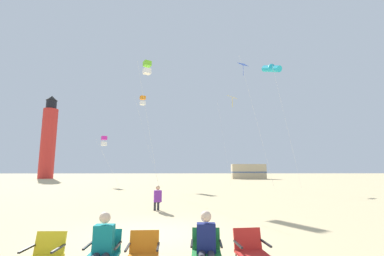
{
  "coord_description": "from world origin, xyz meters",
  "views": [
    {
      "loc": [
        0.88,
        -8.2,
        1.93
      ],
      "look_at": [
        1.57,
        11.6,
        5.0
      ],
      "focal_mm": 24.6,
      "sensor_mm": 36.0,
      "label": 1
    }
  ],
  "objects_px": {
    "kite_tube_cyan": "(272,68)",
    "kite_box_lime": "(147,68)",
    "kite_diamond_blue": "(244,70)",
    "kite_box_magenta": "(104,141)",
    "camp_chair_yellow": "(45,253)",
    "kite_box_orange": "(143,101)",
    "kite_diamond_gold": "(232,101)",
    "camp_chair_orange": "(143,251)",
    "camp_chair_red": "(250,248)",
    "lighthouse_distant": "(49,139)",
    "rv_van_tan": "(248,171)",
    "spectator_teal_chair": "(102,245)",
    "camp_chair_green": "(206,248)",
    "spectator_green_chair": "(206,243)",
    "camp_chair_teal": "(104,250)",
    "kite_flyer_standing": "(157,197)"
  },
  "relations": [
    {
      "from": "camp_chair_orange",
      "to": "spectator_green_chair",
      "type": "relative_size",
      "value": 0.71
    },
    {
      "from": "camp_chair_green",
      "to": "kite_diamond_blue",
      "type": "bearing_deg",
      "value": 77.87
    },
    {
      "from": "kite_diamond_gold",
      "to": "camp_chair_orange",
      "type": "bearing_deg",
      "value": -104.46
    },
    {
      "from": "camp_chair_green",
      "to": "kite_box_orange",
      "type": "xyz_separation_m",
      "value": [
        -5.53,
        27.35,
        9.91
      ]
    },
    {
      "from": "camp_chair_yellow",
      "to": "kite_diamond_blue",
      "type": "distance_m",
      "value": 25.29
    },
    {
      "from": "kite_diamond_gold",
      "to": "camp_chair_red",
      "type": "bearing_deg",
      "value": -100.2
    },
    {
      "from": "kite_diamond_gold",
      "to": "rv_van_tan",
      "type": "relative_size",
      "value": 1.57
    },
    {
      "from": "kite_diamond_blue",
      "to": "kite_tube_cyan",
      "type": "height_order",
      "value": "kite_tube_cyan"
    },
    {
      "from": "kite_box_orange",
      "to": "camp_chair_orange",
      "type": "bearing_deg",
      "value": -80.89
    },
    {
      "from": "kite_flyer_standing",
      "to": "kite_box_magenta",
      "type": "xyz_separation_m",
      "value": [
        -8.34,
        19.34,
        4.62
      ]
    },
    {
      "from": "camp_chair_orange",
      "to": "kite_diamond_gold",
      "type": "distance_m",
      "value": 26.73
    },
    {
      "from": "camp_chair_teal",
      "to": "spectator_green_chair",
      "type": "height_order",
      "value": "spectator_green_chair"
    },
    {
      "from": "camp_chair_orange",
      "to": "kite_box_lime",
      "type": "relative_size",
      "value": 0.07
    },
    {
      "from": "spectator_green_chair",
      "to": "camp_chair_yellow",
      "type": "bearing_deg",
      "value": -174.95
    },
    {
      "from": "camp_chair_yellow",
      "to": "kite_box_orange",
      "type": "height_order",
      "value": "kite_box_orange"
    },
    {
      "from": "camp_chair_red",
      "to": "lighthouse_distant",
      "type": "relative_size",
      "value": 0.05
    },
    {
      "from": "camp_chair_teal",
      "to": "kite_box_lime",
      "type": "height_order",
      "value": "kite_box_lime"
    },
    {
      "from": "camp_chair_orange",
      "to": "kite_box_orange",
      "type": "distance_m",
      "value": 29.59
    },
    {
      "from": "kite_diamond_blue",
      "to": "kite_box_magenta",
      "type": "height_order",
      "value": "kite_diamond_blue"
    },
    {
      "from": "kite_diamond_blue",
      "to": "kite_box_orange",
      "type": "bearing_deg",
      "value": 149.35
    },
    {
      "from": "kite_diamond_blue",
      "to": "rv_van_tan",
      "type": "distance_m",
      "value": 27.91
    },
    {
      "from": "spectator_green_chair",
      "to": "kite_diamond_blue",
      "type": "distance_m",
      "value": 24.38
    },
    {
      "from": "rv_van_tan",
      "to": "kite_diamond_blue",
      "type": "bearing_deg",
      "value": -101.36
    },
    {
      "from": "rv_van_tan",
      "to": "camp_chair_green",
      "type": "bearing_deg",
      "value": -102.14
    },
    {
      "from": "kite_flyer_standing",
      "to": "camp_chair_green",
      "type": "bearing_deg",
      "value": 88.65
    },
    {
      "from": "camp_chair_yellow",
      "to": "kite_box_orange",
      "type": "bearing_deg",
      "value": 96.89
    },
    {
      "from": "camp_chair_red",
      "to": "lighthouse_distant",
      "type": "height_order",
      "value": "lighthouse_distant"
    },
    {
      "from": "kite_flyer_standing",
      "to": "rv_van_tan",
      "type": "relative_size",
      "value": 0.18
    },
    {
      "from": "camp_chair_teal",
      "to": "kite_tube_cyan",
      "type": "distance_m",
      "value": 27.26
    },
    {
      "from": "kite_diamond_blue",
      "to": "kite_tube_cyan",
      "type": "relative_size",
      "value": 0.96
    },
    {
      "from": "kite_diamond_gold",
      "to": "kite_box_lime",
      "type": "distance_m",
      "value": 11.36
    },
    {
      "from": "camp_chair_yellow",
      "to": "kite_box_orange",
      "type": "relative_size",
      "value": 0.07
    },
    {
      "from": "camp_chair_teal",
      "to": "camp_chair_green",
      "type": "distance_m",
      "value": 1.83
    },
    {
      "from": "camp_chair_teal",
      "to": "camp_chair_yellow",
      "type": "bearing_deg",
      "value": -171.86
    },
    {
      "from": "camp_chair_teal",
      "to": "rv_van_tan",
      "type": "xyz_separation_m",
      "value": [
        14.01,
        45.68,
        0.89
      ]
    },
    {
      "from": "camp_chair_orange",
      "to": "kite_diamond_gold",
      "type": "height_order",
      "value": "kite_diamond_gold"
    },
    {
      "from": "camp_chair_red",
      "to": "kite_box_magenta",
      "type": "height_order",
      "value": "kite_box_magenta"
    },
    {
      "from": "camp_chair_orange",
      "to": "camp_chair_red",
      "type": "relative_size",
      "value": 1.0
    },
    {
      "from": "camp_chair_red",
      "to": "kite_tube_cyan",
      "type": "relative_size",
      "value": 0.06
    },
    {
      "from": "kite_diamond_blue",
      "to": "lighthouse_distant",
      "type": "bearing_deg",
      "value": 140.06
    },
    {
      "from": "camp_chair_teal",
      "to": "camp_chair_green",
      "type": "xyz_separation_m",
      "value": [
        1.83,
        0.06,
        0.0
      ]
    },
    {
      "from": "kite_diamond_gold",
      "to": "camp_chair_green",
      "type": "bearing_deg",
      "value": -102.05
    },
    {
      "from": "kite_box_lime",
      "to": "lighthouse_distant",
      "type": "distance_m",
      "value": 39.69
    },
    {
      "from": "camp_chair_red",
      "to": "kite_flyer_standing",
      "type": "relative_size",
      "value": 0.71
    },
    {
      "from": "kite_box_lime",
      "to": "kite_diamond_gold",
      "type": "bearing_deg",
      "value": 39.39
    },
    {
      "from": "camp_chair_yellow",
      "to": "camp_chair_green",
      "type": "distance_m",
      "value": 2.79
    },
    {
      "from": "camp_chair_yellow",
      "to": "spectator_teal_chair",
      "type": "height_order",
      "value": "spectator_teal_chair"
    },
    {
      "from": "spectator_teal_chair",
      "to": "camp_chair_teal",
      "type": "bearing_deg",
      "value": 90.0
    },
    {
      "from": "kite_tube_cyan",
      "to": "kite_box_lime",
      "type": "relative_size",
      "value": 1.19
    },
    {
      "from": "kite_tube_cyan",
      "to": "kite_diamond_gold",
      "type": "bearing_deg",
      "value": 148.8
    }
  ]
}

